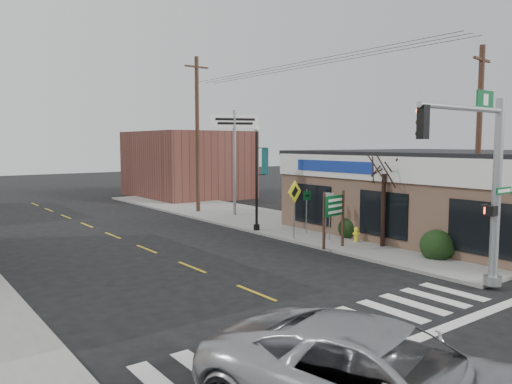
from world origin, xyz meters
TOP-DOWN VIEW (x-y plane):
  - ground at (0.00, 0.00)m, footprint 140.00×140.00m
  - sidewalk_right at (9.00, 13.00)m, footprint 6.00×38.00m
  - center_line at (0.00, 8.00)m, footprint 0.12×56.00m
  - crosswalk at (0.00, 0.40)m, footprint 11.00×2.20m
  - thrift_store at (14.50, 6.00)m, footprint 12.00×14.00m
  - bldg_distant_right at (12.00, 30.00)m, footprint 8.00×10.00m
  - suv at (-2.88, -3.26)m, footprint 4.53×6.76m
  - traffic_signal_pole at (5.56, -0.16)m, footprint 4.76×0.38m
  - guide_sign at (6.30, 6.83)m, footprint 1.40×0.13m
  - fire_hydrant at (8.09, 7.18)m, footprint 0.21×0.21m
  - ped_crossing_sign at (6.30, 9.42)m, footprint 1.07×0.08m
  - lamp_post at (6.36, 12.37)m, footprint 0.69×0.54m
  - dance_center_sign at (8.55, 17.68)m, footprint 3.07×0.19m
  - bare_tree at (8.28, 5.83)m, footprint 2.38×2.38m
  - shrub_front at (8.20, 3.13)m, footprint 1.27×1.27m
  - shrub_back at (8.73, 8.17)m, footprint 1.10×1.10m
  - utility_pole_near at (8.91, 1.98)m, footprint 1.41×0.21m
  - utility_pole_far at (7.50, 20.42)m, footprint 1.74×0.26m

SIDE VIEW (x-z plane):
  - ground at x=0.00m, z-range 0.00..0.00m
  - center_line at x=0.00m, z-range 0.00..0.01m
  - crosswalk at x=0.00m, z-range 0.00..0.01m
  - sidewalk_right at x=9.00m, z-range 0.00..0.13m
  - fire_hydrant at x=8.09m, z-range 0.16..0.84m
  - shrub_back at x=8.73m, z-range 0.13..0.96m
  - shrub_front at x=8.20m, z-range 0.13..1.08m
  - suv at x=-2.88m, z-range 0.00..1.72m
  - guide_sign at x=6.30m, z-range 0.51..2.96m
  - thrift_store at x=14.50m, z-range 0.00..4.00m
  - ped_crossing_sign at x=6.30m, z-range 0.64..3.40m
  - bldg_distant_right at x=12.00m, z-range 0.00..5.60m
  - lamp_post at x=6.36m, z-range 0.56..5.88m
  - traffic_signal_pole at x=5.56m, z-range 0.71..6.74m
  - bare_tree at x=8.28m, z-range 1.49..6.24m
  - utility_pole_near at x=8.91m, z-range 0.23..8.32m
  - dance_center_sign at x=8.55m, z-range 1.81..8.34m
  - utility_pole_far at x=7.50m, z-range 0.26..10.28m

